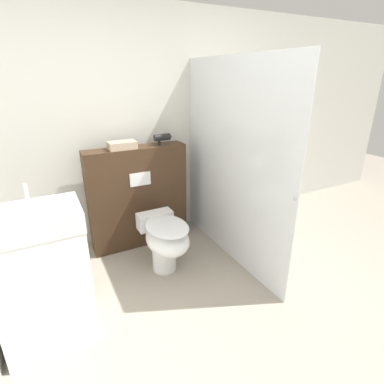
{
  "coord_description": "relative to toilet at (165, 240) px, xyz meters",
  "views": [
    {
      "loc": [
        -1.13,
        -1.35,
        1.8
      ],
      "look_at": [
        0.14,
        1.09,
        0.72
      ],
      "focal_mm": 28.0,
      "sensor_mm": 36.0,
      "label": 1
    }
  ],
  "objects": [
    {
      "name": "shower_glass",
      "position": [
        0.71,
        -0.02,
        0.64
      ],
      "size": [
        0.04,
        1.74,
        1.97
      ],
      "color": "silver",
      "rests_on": "ground_plane"
    },
    {
      "name": "hair_drier",
      "position": [
        0.26,
        0.61,
        0.84
      ],
      "size": [
        0.2,
        0.07,
        0.12
      ],
      "color": "black",
      "rests_on": "partition_panel"
    },
    {
      "name": "wall_back",
      "position": [
        0.21,
        0.88,
        0.9
      ],
      "size": [
        8.0,
        0.06,
        2.5
      ],
      "color": "silver",
      "rests_on": "ground_plane"
    },
    {
      "name": "folded_towel",
      "position": [
        -0.17,
        0.63,
        0.8
      ],
      "size": [
        0.27,
        0.17,
        0.07
      ],
      "color": "tan",
      "rests_on": "partition_panel"
    },
    {
      "name": "toilet",
      "position": [
        0.0,
        0.0,
        0.0
      ],
      "size": [
        0.38,
        0.65,
        0.53
      ],
      "color": "white",
      "rests_on": "ground_plane"
    },
    {
      "name": "partition_panel",
      "position": [
        -0.04,
        0.64,
        0.21
      ],
      "size": [
        1.06,
        0.24,
        1.11
      ],
      "color": "#3D2819",
      "rests_on": "ground_plane"
    },
    {
      "name": "ground_plane",
      "position": [
        0.21,
        -0.96,
        -0.35
      ],
      "size": [
        12.0,
        12.0,
        0.0
      ],
      "primitive_type": "plane",
      "color": "#9E9384"
    },
    {
      "name": "sink_vanity",
      "position": [
        -1.04,
        -0.35,
        0.16
      ],
      "size": [
        0.59,
        0.43,
        1.16
      ],
      "color": "white",
      "rests_on": "ground_plane"
    }
  ]
}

